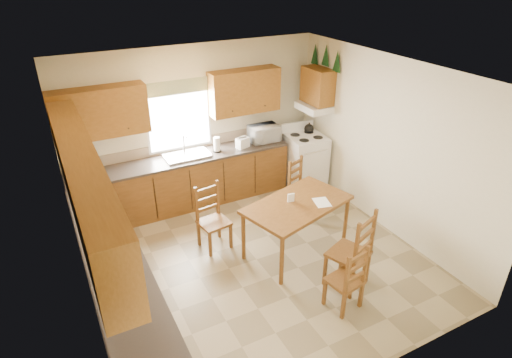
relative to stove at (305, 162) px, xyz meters
name	(u,v)px	position (x,y,z in m)	size (l,w,h in m)	color
floor	(256,259)	(-1.88, -1.61, -0.49)	(4.50, 4.50, 0.00)	#92825F
ceiling	(257,75)	(-1.88, -1.61, 2.21)	(4.50, 4.50, 0.00)	olive
wall_left	(75,221)	(-4.13, -1.61, 0.86)	(4.50, 4.50, 0.00)	beige
wall_right	(387,146)	(0.37, -1.61, 0.86)	(4.50, 4.50, 0.00)	beige
wall_back	(196,124)	(-1.88, 0.64, 0.86)	(4.50, 4.50, 0.00)	beige
wall_front	(373,279)	(-1.88, -3.86, 0.86)	(4.50, 4.50, 0.00)	beige
lower_cab_back	(185,183)	(-2.25, 0.34, -0.05)	(3.75, 0.60, 0.88)	brown
lower_cab_left	(118,285)	(-3.83, -1.76, -0.05)	(0.60, 3.60, 0.88)	brown
counter_back	(183,159)	(-2.25, 0.34, 0.41)	(3.75, 0.63, 0.04)	#382F2B
counter_left	(112,254)	(-3.83, -1.76, 0.41)	(0.63, 3.60, 0.04)	#382F2B
backsplash	(177,147)	(-2.25, 0.63, 0.52)	(3.75, 0.01, 0.18)	#85735C
upper_cab_back_left	(100,113)	(-3.43, 0.48, 1.36)	(1.41, 0.33, 0.75)	brown
upper_cab_back_right	(244,91)	(-1.02, 0.48, 1.36)	(1.25, 0.33, 0.75)	brown
upper_cab_left	(84,183)	(-3.96, -1.76, 1.36)	(0.33, 3.60, 0.75)	brown
upper_cab_stove	(318,86)	(0.20, 0.04, 1.41)	(0.33, 0.62, 0.62)	brown
range_hood	(314,107)	(0.15, 0.04, 1.03)	(0.44, 0.62, 0.12)	white
window_frame	(179,116)	(-2.18, 0.61, 1.06)	(1.13, 0.02, 1.18)	white
window_pane	(179,116)	(-2.18, 0.61, 1.06)	(1.05, 0.01, 1.10)	white
window_valance	(177,87)	(-2.18, 0.58, 1.56)	(1.19, 0.01, 0.24)	#3C5930
sink_basin	(187,156)	(-2.18, 0.34, 0.45)	(0.75, 0.45, 0.04)	silver
pine_decal_a	(337,61)	(0.33, -0.28, 1.89)	(0.22, 0.22, 0.36)	#113716
pine_decal_b	(326,55)	(0.33, 0.04, 1.93)	(0.22, 0.22, 0.36)	#113716
pine_decal_c	(315,54)	(0.33, 0.36, 1.89)	(0.22, 0.22, 0.36)	#113716
stove	(305,162)	(0.00, 0.00, 0.00)	(0.66, 0.68, 0.98)	white
coffeemaker	(88,167)	(-3.75, 0.31, 0.61)	(0.21, 0.26, 0.36)	white
paper_towel	(217,144)	(-1.64, 0.31, 0.56)	(0.11, 0.11, 0.26)	white
toaster	(243,143)	(-1.18, 0.26, 0.52)	(0.22, 0.14, 0.18)	white
microwave	(264,133)	(-0.70, 0.34, 0.58)	(0.49, 0.36, 0.30)	white
dining_table	(296,227)	(-1.25, -1.67, -0.08)	(1.52, 0.87, 0.82)	brown
chair_near_left	(349,249)	(-1.05, -2.61, 0.08)	(0.48, 0.46, 1.14)	brown
chair_near_right	(345,277)	(-1.35, -2.92, -0.03)	(0.39, 0.37, 0.92)	brown
chair_far_left	(214,219)	(-2.29, -1.03, 0.01)	(0.42, 0.40, 0.99)	brown
chair_far_right	(302,185)	(-0.53, -0.70, -0.04)	(0.38, 0.36, 0.90)	brown
table_paper	(322,202)	(-0.94, -1.82, 0.33)	(0.21, 0.28, 0.00)	white
table_card	(291,198)	(-1.32, -1.59, 0.39)	(0.10, 0.02, 0.13)	white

